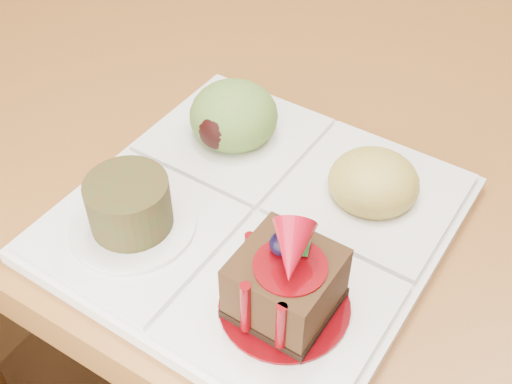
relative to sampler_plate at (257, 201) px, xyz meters
The scene contains 2 objects.
ground 1.07m from the sampler_plate, 89.71° to the left, with size 6.00×6.00×0.00m, color #533317.
sampler_plate is the anchor object (origin of this frame).
Camera 1 is at (0.18, -1.04, 1.12)m, focal length 45.00 mm.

